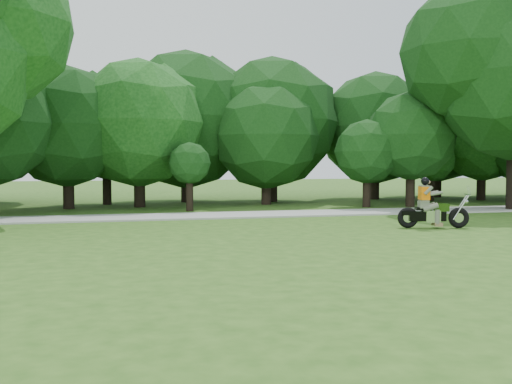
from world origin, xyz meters
name	(u,v)px	position (x,y,z in m)	size (l,w,h in m)	color
ground	(346,247)	(0.00, 0.00, 0.00)	(100.00, 100.00, 0.00)	#2C5418
walkway	(258,214)	(0.00, 8.00, 0.03)	(60.00, 2.20, 0.06)	#A3A39E
tree_line	(226,125)	(0.13, 14.71, 3.70)	(40.25, 12.53, 7.86)	black
big_tree_east	(512,60)	(10.46, 7.87, 6.03)	(9.07, 6.89, 10.46)	black
chopper_motorcycle	(430,209)	(3.85, 2.85, 0.55)	(2.06, 0.89, 1.50)	black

